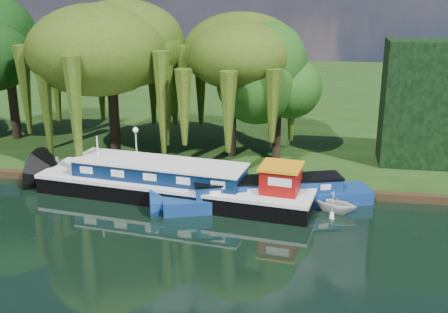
# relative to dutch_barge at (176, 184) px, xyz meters

# --- Properties ---
(ground) EXTENTS (120.00, 120.00, 0.00)m
(ground) POSITION_rel_dutch_barge_xyz_m (-4.10, -6.55, -0.84)
(ground) COLOR black
(far_bank) EXTENTS (120.00, 52.00, 0.45)m
(far_bank) POSITION_rel_dutch_barge_xyz_m (-4.10, 27.45, -0.62)
(far_bank) COLOR black
(far_bank) RESTS_ON ground
(dutch_barge) EXTENTS (16.44, 5.83, 3.40)m
(dutch_barge) POSITION_rel_dutch_barge_xyz_m (0.00, 0.00, 0.00)
(dutch_barge) COLOR black
(dutch_barge) RESTS_ON ground
(narrowboat) EXTENTS (11.70, 5.48, 1.70)m
(narrowboat) POSITION_rel_dutch_barge_xyz_m (5.29, -0.21, -0.23)
(narrowboat) COLOR navy
(narrowboat) RESTS_ON ground
(white_cruiser) EXTENTS (2.92, 2.71, 1.27)m
(white_cruiser) POSITION_rel_dutch_barge_xyz_m (8.95, -0.61, -0.84)
(white_cruiser) COLOR silver
(white_cruiser) RESTS_ON ground
(willow_left) EXTENTS (8.19, 8.19, 9.81)m
(willow_left) POSITION_rel_dutch_barge_xyz_m (-5.90, 6.37, 6.74)
(willow_left) COLOR black
(willow_left) RESTS_ON far_bank
(willow_right) EXTENTS (7.08, 7.08, 8.62)m
(willow_right) POSITION_rel_dutch_barge_xyz_m (2.09, 7.10, 5.90)
(willow_right) COLOR black
(willow_right) RESTS_ON far_bank
(tree_far_mid) EXTENTS (5.90, 5.90, 9.65)m
(tree_far_mid) POSITION_rel_dutch_barge_xyz_m (-14.64, 8.74, 6.25)
(tree_far_mid) COLOR black
(tree_far_mid) RESTS_ON far_bank
(tree_far_right) EXTENTS (4.73, 4.73, 7.74)m
(tree_far_right) POSITION_rel_dutch_barge_xyz_m (5.22, 6.72, 4.94)
(tree_far_right) COLOR black
(tree_far_right) RESTS_ON far_bank
(conifer_hedge) EXTENTS (6.00, 3.00, 8.00)m
(conifer_hedge) POSITION_rel_dutch_barge_xyz_m (14.90, 7.45, 3.61)
(conifer_hedge) COLOR black
(conifer_hedge) RESTS_ON far_bank
(lamppost) EXTENTS (0.36, 0.36, 2.56)m
(lamppost) POSITION_rel_dutch_barge_xyz_m (-3.60, 3.95, 1.58)
(lamppost) COLOR silver
(lamppost) RESTS_ON far_bank
(mooring_posts) EXTENTS (19.16, 0.16, 1.00)m
(mooring_posts) POSITION_rel_dutch_barge_xyz_m (-4.60, 1.85, 0.11)
(mooring_posts) COLOR silver
(mooring_posts) RESTS_ON far_bank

